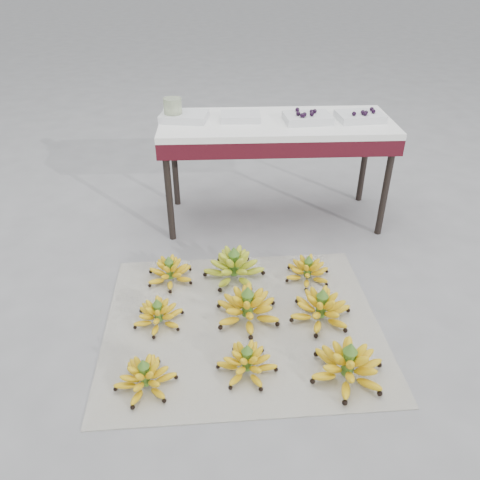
{
  "coord_description": "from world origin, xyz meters",
  "views": [
    {
      "loc": [
        -0.17,
        -1.66,
        1.48
      ],
      "look_at": [
        -0.08,
        0.25,
        0.27
      ],
      "focal_mm": 35.0,
      "sensor_mm": 36.0,
      "label": 1
    }
  ],
  "objects_px": {
    "vendor_table": "(276,133)",
    "tray_far_right": "(360,116)",
    "bunch_back_right": "(308,271)",
    "tray_right": "(307,118)",
    "bunch_front_right": "(348,365)",
    "tray_left": "(240,117)",
    "glass_jar": "(173,110)",
    "bunch_front_center": "(247,362)",
    "bunch_mid_center": "(248,308)",
    "bunch_back_left": "(170,272)",
    "bunch_mid_left": "(158,315)",
    "newspaper_mat": "(242,323)",
    "bunch_mid_right": "(321,309)",
    "bunch_back_center": "(234,267)",
    "bunch_front_left": "(145,377)",
    "tray_far_left": "(184,117)"
  },
  "relations": [
    {
      "from": "newspaper_mat",
      "to": "bunch_back_center",
      "type": "relative_size",
      "value": 3.72
    },
    {
      "from": "vendor_table",
      "to": "tray_far_right",
      "type": "xyz_separation_m",
      "value": [
        0.47,
        -0.02,
        0.09
      ]
    },
    {
      "from": "tray_left",
      "to": "bunch_back_right",
      "type": "bearing_deg",
      "value": -65.02
    },
    {
      "from": "tray_far_right",
      "to": "tray_far_left",
      "type": "bearing_deg",
      "value": 177.3
    },
    {
      "from": "bunch_front_right",
      "to": "bunch_back_center",
      "type": "relative_size",
      "value": 0.91
    },
    {
      "from": "vendor_table",
      "to": "tray_left",
      "type": "height_order",
      "value": "tray_left"
    },
    {
      "from": "bunch_mid_center",
      "to": "newspaper_mat",
      "type": "bearing_deg",
      "value": -145.16
    },
    {
      "from": "bunch_back_left",
      "to": "bunch_back_right",
      "type": "xyz_separation_m",
      "value": [
        0.71,
        -0.02,
        -0.0
      ]
    },
    {
      "from": "bunch_front_center",
      "to": "bunch_front_left",
      "type": "bearing_deg",
      "value": -160.57
    },
    {
      "from": "bunch_back_left",
      "to": "glass_jar",
      "type": "height_order",
      "value": "glass_jar"
    },
    {
      "from": "newspaper_mat",
      "to": "bunch_front_center",
      "type": "bearing_deg",
      "value": -89.3
    },
    {
      "from": "bunch_mid_center",
      "to": "glass_jar",
      "type": "relative_size",
      "value": 2.87
    },
    {
      "from": "bunch_front_left",
      "to": "tray_left",
      "type": "height_order",
      "value": "tray_left"
    },
    {
      "from": "bunch_mid_left",
      "to": "bunch_back_left",
      "type": "relative_size",
      "value": 0.97
    },
    {
      "from": "glass_jar",
      "to": "vendor_table",
      "type": "bearing_deg",
      "value": -1.77
    },
    {
      "from": "bunch_front_left",
      "to": "bunch_back_left",
      "type": "xyz_separation_m",
      "value": [
        0.04,
        0.69,
        0.0
      ]
    },
    {
      "from": "bunch_mid_center",
      "to": "vendor_table",
      "type": "height_order",
      "value": "vendor_table"
    },
    {
      "from": "bunch_front_center",
      "to": "bunch_mid_center",
      "type": "bearing_deg",
      "value": 97.3
    },
    {
      "from": "glass_jar",
      "to": "bunch_front_center",
      "type": "bearing_deg",
      "value": -75.13
    },
    {
      "from": "glass_jar",
      "to": "bunch_back_left",
      "type": "bearing_deg",
      "value": -91.45
    },
    {
      "from": "bunch_mid_right",
      "to": "tray_left",
      "type": "distance_m",
      "value": 1.19
    },
    {
      "from": "bunch_mid_right",
      "to": "bunch_back_center",
      "type": "relative_size",
      "value": 1.01
    },
    {
      "from": "newspaper_mat",
      "to": "bunch_mid_left",
      "type": "distance_m",
      "value": 0.39
    },
    {
      "from": "bunch_front_center",
      "to": "bunch_back_right",
      "type": "xyz_separation_m",
      "value": [
        0.35,
        0.61,
        -0.0
      ]
    },
    {
      "from": "bunch_back_left",
      "to": "bunch_mid_right",
      "type": "bearing_deg",
      "value": -36.45
    },
    {
      "from": "bunch_back_left",
      "to": "bunch_front_left",
      "type": "bearing_deg",
      "value": -105.11
    },
    {
      "from": "bunch_front_left",
      "to": "bunch_mid_right",
      "type": "height_order",
      "value": "bunch_mid_right"
    },
    {
      "from": "newspaper_mat",
      "to": "tray_left",
      "type": "xyz_separation_m",
      "value": [
        0.04,
        1.0,
        0.65
      ]
    },
    {
      "from": "tray_left",
      "to": "bunch_mid_right",
      "type": "bearing_deg",
      "value": -71.87
    },
    {
      "from": "bunch_mid_left",
      "to": "bunch_back_center",
      "type": "height_order",
      "value": "bunch_back_center"
    },
    {
      "from": "bunch_mid_right",
      "to": "tray_far_right",
      "type": "xyz_separation_m",
      "value": [
        0.36,
        0.95,
        0.59
      ]
    },
    {
      "from": "bunch_back_center",
      "to": "tray_far_left",
      "type": "bearing_deg",
      "value": 116.12
    },
    {
      "from": "bunch_back_right",
      "to": "tray_right",
      "type": "bearing_deg",
      "value": 92.61
    },
    {
      "from": "newspaper_mat",
      "to": "bunch_back_left",
      "type": "height_order",
      "value": "bunch_back_left"
    },
    {
      "from": "newspaper_mat",
      "to": "bunch_back_center",
      "type": "height_order",
      "value": "bunch_back_center"
    },
    {
      "from": "bunch_front_right",
      "to": "tray_far_right",
      "type": "relative_size",
      "value": 1.13
    },
    {
      "from": "bunch_front_right",
      "to": "tray_left",
      "type": "xyz_separation_m",
      "value": [
        -0.36,
        1.34,
        0.59
      ]
    },
    {
      "from": "bunch_mid_left",
      "to": "bunch_back_left",
      "type": "bearing_deg",
      "value": 71.23
    },
    {
      "from": "newspaper_mat",
      "to": "bunch_front_right",
      "type": "distance_m",
      "value": 0.53
    },
    {
      "from": "bunch_front_center",
      "to": "vendor_table",
      "type": "height_order",
      "value": "vendor_table"
    },
    {
      "from": "tray_left",
      "to": "bunch_mid_left",
      "type": "bearing_deg",
      "value": -113.29
    },
    {
      "from": "bunch_mid_right",
      "to": "bunch_back_left",
      "type": "relative_size",
      "value": 1.17
    },
    {
      "from": "bunch_front_right",
      "to": "bunch_mid_right",
      "type": "relative_size",
      "value": 0.9
    },
    {
      "from": "bunch_back_right",
      "to": "tray_right",
      "type": "distance_m",
      "value": 0.87
    },
    {
      "from": "newspaper_mat",
      "to": "bunch_front_center",
      "type": "height_order",
      "value": "bunch_front_center"
    },
    {
      "from": "bunch_front_right",
      "to": "vendor_table",
      "type": "relative_size",
      "value": 0.23
    },
    {
      "from": "bunch_back_left",
      "to": "tray_right",
      "type": "bearing_deg",
      "value": 26.55
    },
    {
      "from": "bunch_mid_right",
      "to": "tray_right",
      "type": "distance_m",
      "value": 1.11
    },
    {
      "from": "bunch_back_right",
      "to": "glass_jar",
      "type": "distance_m",
      "value": 1.17
    },
    {
      "from": "bunch_front_center",
      "to": "vendor_table",
      "type": "relative_size",
      "value": 0.21
    }
  ]
}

